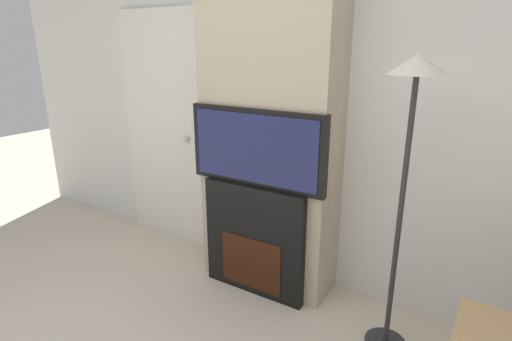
% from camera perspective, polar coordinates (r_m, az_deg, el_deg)
% --- Properties ---
extents(wall_back, '(6.00, 0.06, 2.70)m').
position_cam_1_polar(wall_back, '(2.96, 4.10, 9.84)').
color(wall_back, silver).
rests_on(wall_back, ground_plane).
extents(chimney_breast, '(0.98, 0.37, 2.70)m').
position_cam_1_polar(chimney_breast, '(2.77, 2.02, 9.36)').
color(chimney_breast, tan).
rests_on(chimney_breast, ground_plane).
extents(fireplace, '(0.78, 0.15, 0.82)m').
position_cam_1_polar(fireplace, '(2.91, -0.01, -9.79)').
color(fireplace, black).
rests_on(fireplace, ground_plane).
extents(television, '(1.01, 0.07, 0.53)m').
position_cam_1_polar(television, '(2.67, -0.04, 3.24)').
color(television, black).
rests_on(television, fireplace).
extents(floor_lamp, '(0.30, 0.30, 1.70)m').
position_cam_1_polar(floor_lamp, '(2.19, 21.21, 5.83)').
color(floor_lamp, '#262628').
rests_on(floor_lamp, ground_plane).
extents(entry_door, '(0.86, 0.09, 2.03)m').
position_cam_1_polar(entry_door, '(3.67, -13.12, 5.65)').
color(entry_door, silver).
rests_on(entry_door, ground_plane).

